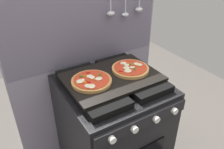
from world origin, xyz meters
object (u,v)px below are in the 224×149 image
object	(u,v)px
stove	(112,134)
baking_tray	(112,77)
pizza_left	(91,81)
pizza_right	(130,68)

from	to	relation	value
stove	baking_tray	bearing A→B (deg)	90.00
baking_tray	pizza_left	world-z (taller)	pizza_left
baking_tray	pizza_right	distance (m)	0.13
stove	pizza_right	xyz separation A→B (m)	(0.13, 0.00, 0.48)
stove	pizza_right	distance (m)	0.50
stove	pizza_left	xyz separation A→B (m)	(-0.14, 0.00, 0.48)
baking_tray	pizza_left	xyz separation A→B (m)	(-0.14, 0.00, 0.02)
stove	baking_tray	world-z (taller)	baking_tray
stove	pizza_right	bearing A→B (deg)	1.02
pizza_left	pizza_right	world-z (taller)	same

